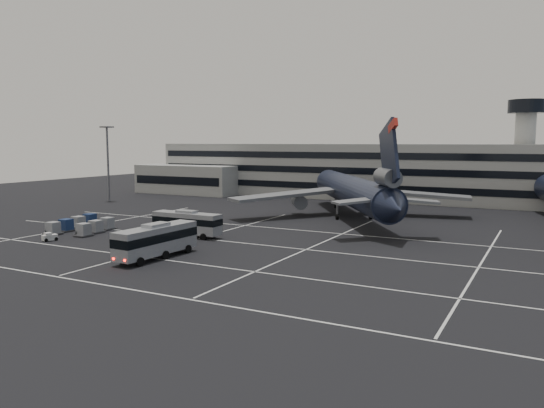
{
  "coord_description": "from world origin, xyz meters",
  "views": [
    {
      "loc": [
        41.01,
        -60.54,
        14.53
      ],
      "look_at": [
        3.0,
        11.1,
        5.0
      ],
      "focal_mm": 35.0,
      "sensor_mm": 36.0,
      "label": 1
    }
  ],
  "objects_px": {
    "trijet_main": "(353,191)",
    "bus_far": "(187,222)",
    "tug_a": "(49,237)",
    "uld_cluster": "(82,225)",
    "bus_near": "(156,239)"
  },
  "relations": [
    {
      "from": "trijet_main",
      "to": "uld_cluster",
      "type": "distance_m",
      "value": 48.81
    },
    {
      "from": "trijet_main",
      "to": "bus_far",
      "type": "height_order",
      "value": "trijet_main"
    },
    {
      "from": "bus_far",
      "to": "trijet_main",
      "type": "bearing_deg",
      "value": -27.25
    },
    {
      "from": "trijet_main",
      "to": "bus_far",
      "type": "xyz_separation_m",
      "value": [
        -15.97,
        -30.59,
        -3.02
      ]
    },
    {
      "from": "trijet_main",
      "to": "uld_cluster",
      "type": "height_order",
      "value": "trijet_main"
    },
    {
      "from": "bus_near",
      "to": "tug_a",
      "type": "height_order",
      "value": "bus_near"
    },
    {
      "from": "trijet_main",
      "to": "tug_a",
      "type": "height_order",
      "value": "trijet_main"
    },
    {
      "from": "trijet_main",
      "to": "bus_far",
      "type": "distance_m",
      "value": 34.64
    },
    {
      "from": "trijet_main",
      "to": "bus_far",
      "type": "bearing_deg",
      "value": -150.15
    },
    {
      "from": "trijet_main",
      "to": "tug_a",
      "type": "distance_m",
      "value": 53.7
    },
    {
      "from": "tug_a",
      "to": "uld_cluster",
      "type": "height_order",
      "value": "uld_cluster"
    },
    {
      "from": "tug_a",
      "to": "uld_cluster",
      "type": "relative_size",
      "value": 0.18
    },
    {
      "from": "bus_far",
      "to": "uld_cluster",
      "type": "height_order",
      "value": "bus_far"
    },
    {
      "from": "trijet_main",
      "to": "bus_far",
      "type": "relative_size",
      "value": 4.44
    },
    {
      "from": "bus_near",
      "to": "tug_a",
      "type": "bearing_deg",
      "value": 178.1
    }
  ]
}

